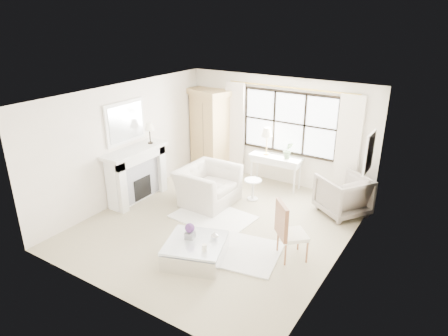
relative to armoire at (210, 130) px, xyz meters
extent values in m
plane|color=tan|center=(1.89, -2.48, -1.14)|extent=(5.50, 5.50, 0.00)
plane|color=white|center=(1.89, -2.48, 1.56)|extent=(5.50, 5.50, 0.00)
plane|color=white|center=(1.89, 0.27, 0.21)|extent=(5.00, 0.00, 5.00)
plane|color=white|center=(1.89, -5.23, 0.21)|extent=(5.00, 0.00, 5.00)
plane|color=white|center=(-0.61, -2.48, 0.21)|extent=(0.00, 5.50, 5.50)
plane|color=beige|center=(4.39, -2.48, 0.21)|extent=(0.00, 5.50, 5.50)
cube|color=white|center=(2.19, 0.25, 0.46)|extent=(2.40, 0.02, 1.50)
cylinder|color=gold|center=(2.19, 0.19, 1.33)|extent=(3.30, 0.04, 0.04)
cube|color=silver|center=(0.69, 0.17, 0.10)|extent=(0.55, 0.10, 2.47)
cube|color=white|center=(3.69, 0.17, 0.10)|extent=(0.55, 0.10, 2.47)
cube|color=white|center=(-0.40, -2.48, -0.55)|extent=(0.34, 1.50, 1.18)
cube|color=silver|center=(-0.23, -2.48, -0.61)|extent=(0.03, 1.22, 0.97)
cube|color=black|center=(-0.22, -2.48, -0.82)|extent=(0.06, 0.52, 0.50)
cube|color=white|center=(-0.36, -2.48, 0.08)|extent=(0.58, 1.66, 0.08)
cube|color=white|center=(-0.58, -2.48, 0.70)|extent=(0.05, 1.15, 0.95)
cube|color=silver|center=(-0.55, -2.48, 0.70)|extent=(0.02, 1.00, 0.80)
cube|color=white|center=(4.36, -0.78, 0.41)|extent=(0.04, 0.62, 0.82)
cube|color=beige|center=(4.34, -0.78, 0.41)|extent=(0.01, 0.52, 0.72)
cylinder|color=black|center=(-0.31, -2.01, 0.14)|extent=(0.12, 0.12, 0.03)
cylinder|color=black|center=(-0.31, -2.01, 0.30)|extent=(0.03, 0.03, 0.30)
cone|color=#FAEBCC|center=(-0.31, -2.01, 0.54)|extent=(0.22, 0.22, 0.18)
cube|color=tan|center=(0.00, 0.00, -0.09)|extent=(1.13, 0.86, 2.10)
cube|color=tan|center=(0.00, 0.00, 1.03)|extent=(1.27, 0.99, 0.14)
cube|color=white|center=(2.02, -0.06, -0.46)|extent=(1.25, 0.44, 0.14)
cube|color=white|center=(2.02, -0.06, -0.37)|extent=(1.31, 0.48, 0.06)
cylinder|color=#BE9042|center=(1.76, -0.07, -0.32)|extent=(0.14, 0.14, 0.03)
cylinder|color=#BE9042|center=(1.76, -0.07, -0.08)|extent=(0.02, 0.02, 0.46)
cone|color=beige|center=(1.76, -0.07, 0.24)|extent=(0.28, 0.28, 0.22)
imported|color=#59744D|center=(2.34, -0.07, -0.13)|extent=(0.30, 0.28, 0.43)
cylinder|color=silver|center=(1.93, -1.06, -1.12)|extent=(0.26, 0.26, 0.03)
cylinder|color=silver|center=(1.93, -1.06, -0.89)|extent=(0.06, 0.06, 0.44)
cylinder|color=white|center=(1.93, -1.06, -0.65)|extent=(0.40, 0.40, 0.03)
cube|color=white|center=(1.64, -2.30, -1.13)|extent=(1.72, 1.27, 0.03)
cube|color=white|center=(2.72, -3.15, -1.12)|extent=(1.80, 1.48, 0.03)
imported|color=beige|center=(1.12, -1.75, -0.72)|extent=(1.16, 1.32, 0.85)
imported|color=gray|center=(3.90, -0.60, -0.70)|extent=(1.33, 1.32, 0.88)
cube|color=white|center=(3.66, -2.76, -0.68)|extent=(0.66, 0.66, 0.07)
cube|color=#A66B45|center=(3.50, -2.92, -0.36)|extent=(0.37, 0.38, 0.60)
cube|color=silver|center=(2.25, -3.76, -0.98)|extent=(1.27, 1.27, 0.32)
cube|color=silver|center=(2.25, -3.76, -0.78)|extent=(1.27, 1.27, 0.04)
cube|color=slate|center=(2.10, -3.72, -0.70)|extent=(0.19, 0.19, 0.12)
sphere|color=#512968|center=(2.10, -3.72, -0.55)|extent=(0.17, 0.17, 0.17)
cylinder|color=white|center=(2.56, -3.91, -0.70)|extent=(0.08, 0.08, 0.12)
imported|color=white|center=(2.49, -3.50, -0.69)|extent=(0.16, 0.16, 0.15)
camera|label=1|loc=(5.92, -8.58, 3.04)|focal=32.00mm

